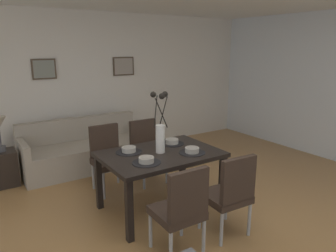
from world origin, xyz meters
name	(u,v)px	position (x,y,z in m)	size (l,w,h in m)	color
ground_plane	(187,236)	(0.00, 0.00, 0.00)	(9.00, 9.00, 0.00)	#A87A47
back_wall_panel	(81,86)	(0.00, 3.25, 1.30)	(9.00, 0.10, 2.60)	silver
dining_table	(160,159)	(0.10, 0.68, 0.65)	(1.40, 0.97, 0.74)	black
dining_chair_near_left	(181,207)	(-0.23, -0.22, 0.51)	(0.45, 0.45, 0.92)	#33261E
dining_chair_near_right	(108,155)	(-0.22, 1.57, 0.51)	(0.44, 0.44, 0.92)	#33261E
dining_chair_far_left	(230,192)	(0.39, -0.22, 0.51)	(0.46, 0.46, 0.92)	#33261E
dining_chair_far_right	(147,148)	(0.39, 1.55, 0.51)	(0.45, 0.45, 0.92)	#33261E
centerpiece_vase	(160,130)	(0.10, 0.68, 1.02)	(0.21, 0.23, 0.73)	white
placemat_near_left	(146,163)	(-0.22, 0.47, 0.74)	(0.32, 0.32, 0.01)	black
bowl_near_left	(146,159)	(-0.22, 0.47, 0.78)	(0.17, 0.17, 0.07)	#B2ADA3
placemat_near_right	(129,152)	(-0.22, 0.90, 0.74)	(0.32, 0.32, 0.01)	black
bowl_near_right	(129,149)	(-0.22, 0.90, 0.78)	(0.17, 0.17, 0.07)	#B2ADA3
placemat_far_left	(192,152)	(0.41, 0.47, 0.74)	(0.32, 0.32, 0.01)	black
bowl_far_left	(192,150)	(0.41, 0.47, 0.78)	(0.17, 0.17, 0.07)	#B2ADA3
placemat_far_right	(172,144)	(0.41, 0.90, 0.74)	(0.32, 0.32, 0.01)	black
bowl_far_right	(172,141)	(0.41, 0.90, 0.78)	(0.17, 0.17, 0.07)	#B2ADA3
sofa	(85,151)	(-0.21, 2.60, 0.28)	(2.03, 0.84, 0.80)	#A89E8E
side_table	(4,168)	(-1.46, 2.52, 0.26)	(0.36, 0.36, 0.52)	black
framed_picture_left	(44,69)	(-0.63, 3.18, 1.62)	(0.39, 0.03, 0.34)	#473828
framed_picture_center	(124,66)	(0.82, 3.18, 1.62)	(0.42, 0.03, 0.35)	#473828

